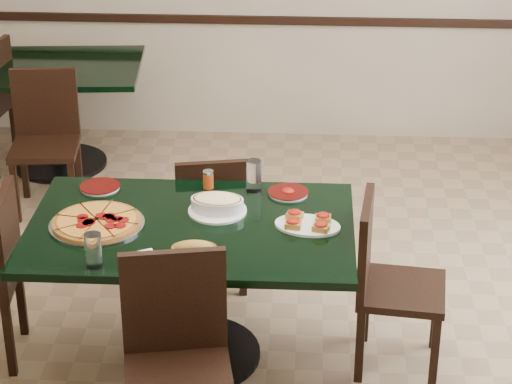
# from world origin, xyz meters

# --- Properties ---
(floor) EXTENTS (5.50, 5.50, 0.00)m
(floor) POSITION_xyz_m (0.00, 0.00, 0.00)
(floor) COLOR #836B4B
(floor) RESTS_ON ground
(room_shell) EXTENTS (5.50, 5.50, 5.50)m
(room_shell) POSITION_xyz_m (1.02, 1.73, 1.17)
(room_shell) COLOR white
(room_shell) RESTS_ON floor
(main_table) EXTENTS (1.55, 1.00, 0.75)m
(main_table) POSITION_xyz_m (-0.37, -0.21, 0.57)
(main_table) COLOR black
(main_table) RESTS_ON floor
(back_table) EXTENTS (1.28, 0.98, 0.75)m
(back_table) POSITION_xyz_m (-1.60, 2.07, 0.52)
(back_table) COLOR black
(back_table) RESTS_ON floor
(chair_far) EXTENTS (0.45, 0.45, 0.83)m
(chair_far) POSITION_xyz_m (-0.34, 0.44, 0.46)
(chair_far) COLOR black
(chair_far) RESTS_ON floor
(chair_near) EXTENTS (0.52, 0.52, 0.95)m
(chair_near) POSITION_xyz_m (-0.35, -0.94, 0.54)
(chair_near) COLOR black
(chair_near) RESTS_ON floor
(chair_right) EXTENTS (0.46, 0.46, 0.89)m
(chair_right) POSITION_xyz_m (0.56, -0.21, 0.50)
(chair_right) COLOR black
(chair_right) RESTS_ON floor
(back_chair_near) EXTENTS (0.46, 0.46, 0.90)m
(back_chair_near) POSITION_xyz_m (-1.51, 1.47, 0.50)
(back_chair_near) COLOR black
(back_chair_near) RESTS_ON floor
(pepperoni_pizza) EXTENTS (0.45, 0.45, 0.04)m
(pepperoni_pizza) POSITION_xyz_m (-0.81, -0.24, 0.77)
(pepperoni_pizza) COLOR #B5B5BC
(pepperoni_pizza) RESTS_ON main_table
(lasagna_casserole) EXTENTS (0.29, 0.29, 0.09)m
(lasagna_casserole) POSITION_xyz_m (-0.26, -0.07, 0.80)
(lasagna_casserole) COLOR silver
(lasagna_casserole) RESTS_ON main_table
(bread_basket) EXTENTS (0.21, 0.15, 0.09)m
(bread_basket) POSITION_xyz_m (-0.32, -0.54, 0.79)
(bread_basket) COLOR brown
(bread_basket) RESTS_ON main_table
(bruschetta_platter) EXTENTS (0.35, 0.28, 0.05)m
(bruschetta_platter) POSITION_xyz_m (0.18, -0.20, 0.77)
(bruschetta_platter) COLOR silver
(bruschetta_platter) RESTS_ON main_table
(side_plate_near) EXTENTS (0.17, 0.17, 0.02)m
(side_plate_near) POSITION_xyz_m (-0.51, -0.62, 0.76)
(side_plate_near) COLOR silver
(side_plate_near) RESTS_ON main_table
(side_plate_far_r) EXTENTS (0.20, 0.20, 0.03)m
(side_plate_far_r) POSITION_xyz_m (0.08, 0.15, 0.76)
(side_plate_far_r) COLOR silver
(side_plate_far_r) RESTS_ON main_table
(side_plate_far_l) EXTENTS (0.21, 0.21, 0.02)m
(side_plate_far_l) POSITION_xyz_m (-0.88, 0.16, 0.76)
(side_plate_far_l) COLOR silver
(side_plate_far_l) RESTS_ON main_table
(napkin_setting) EXTENTS (0.20, 0.20, 0.01)m
(napkin_setting) POSITION_xyz_m (-0.55, -0.55, 0.75)
(napkin_setting) COLOR white
(napkin_setting) RESTS_ON main_table
(water_glass_a) EXTENTS (0.08, 0.08, 0.17)m
(water_glass_a) POSITION_xyz_m (-0.09, 0.18, 0.83)
(water_glass_a) COLOR white
(water_glass_a) RESTS_ON main_table
(water_glass_b) EXTENTS (0.07, 0.07, 0.16)m
(water_glass_b) POSITION_xyz_m (-0.75, -0.63, 0.83)
(water_glass_b) COLOR white
(water_glass_b) RESTS_ON main_table
(pepper_shaker) EXTENTS (0.06, 0.06, 0.09)m
(pepper_shaker) POSITION_xyz_m (-0.33, 0.20, 0.80)
(pepper_shaker) COLOR #BA4913
(pepper_shaker) RESTS_ON main_table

